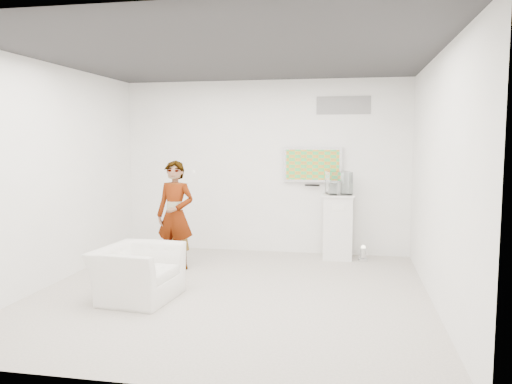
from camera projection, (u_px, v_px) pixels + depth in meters
room at (231, 177)px, 6.29m from camera, size 5.01×5.01×3.00m
tv at (313, 165)px, 8.52m from camera, size 1.00×0.08×0.60m
logo_decal at (343, 105)px, 8.36m from camera, size 0.90×0.02×0.30m
person at (175, 215)px, 7.58m from camera, size 0.66×0.49×1.66m
armchair at (137, 273)px, 6.18m from camera, size 0.98×1.09×0.66m
pedestal at (338, 226)px, 8.29m from camera, size 0.53×0.53×1.08m
floor_uplight at (363, 254)px, 8.13m from camera, size 0.21×0.21×0.25m
vitrine at (339, 183)px, 8.21m from camera, size 0.46×0.46×0.38m
console at (339, 188)px, 8.22m from camera, size 0.06×0.16×0.22m
wii_remote at (194, 171)px, 7.57m from camera, size 0.06×0.14×0.04m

